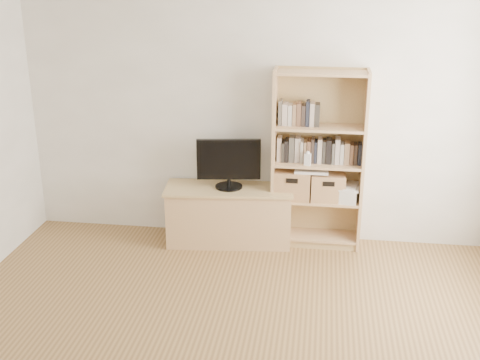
% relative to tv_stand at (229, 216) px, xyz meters
% --- Properties ---
extents(back_wall, '(4.50, 0.02, 2.60)m').
position_rel_tv_stand_xyz_m(back_wall, '(0.25, 0.22, 1.03)').
color(back_wall, beige).
rests_on(back_wall, floor).
extents(tv_stand, '(1.21, 0.55, 0.54)m').
position_rel_tv_stand_xyz_m(tv_stand, '(0.00, 0.00, 0.00)').
color(tv_stand, tan).
rests_on(tv_stand, floor).
extents(bookshelf, '(0.85, 0.30, 1.69)m').
position_rel_tv_stand_xyz_m(bookshelf, '(0.83, 0.07, 0.58)').
color(bookshelf, tan).
rests_on(bookshelf, floor).
extents(television, '(0.60, 0.13, 0.47)m').
position_rel_tv_stand_xyz_m(television, '(-0.00, 0.00, 0.53)').
color(television, black).
rests_on(television, tv_stand).
extents(books_row_mid, '(0.79, 0.19, 0.21)m').
position_rel_tv_stand_xyz_m(books_row_mid, '(0.83, 0.09, 0.66)').
color(books_row_mid, '#AC9989').
rests_on(books_row_mid, bookshelf).
extents(books_row_upper, '(0.39, 0.15, 0.20)m').
position_rel_tv_stand_xyz_m(books_row_upper, '(0.64, 0.09, 1.01)').
color(books_row_upper, '#AC9989').
rests_on(books_row_upper, bookshelf).
extents(baby_monitor, '(0.06, 0.05, 0.11)m').
position_rel_tv_stand_xyz_m(baby_monitor, '(0.73, -0.02, 0.61)').
color(baby_monitor, white).
rests_on(baby_monitor, bookshelf).
extents(basket_left, '(0.34, 0.28, 0.27)m').
position_rel_tv_stand_xyz_m(basket_left, '(0.60, 0.06, 0.34)').
color(basket_left, olive).
rests_on(basket_left, bookshelf).
extents(basket_right, '(0.32, 0.27, 0.26)m').
position_rel_tv_stand_xyz_m(basket_right, '(0.93, 0.06, 0.33)').
color(basket_right, olive).
rests_on(basket_right, bookshelf).
extents(laptop, '(0.31, 0.22, 0.02)m').
position_rel_tv_stand_xyz_m(laptop, '(0.77, 0.05, 0.49)').
color(laptop, white).
rests_on(laptop, basket_left).
extents(magazine_stack, '(0.24, 0.31, 0.13)m').
position_rel_tv_stand_xyz_m(magazine_stack, '(1.12, 0.07, 0.26)').
color(magazine_stack, silver).
rests_on(magazine_stack, bookshelf).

